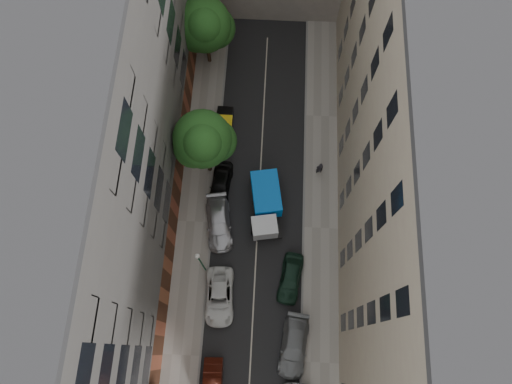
# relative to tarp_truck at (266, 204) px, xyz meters

# --- Properties ---
(ground) EXTENTS (120.00, 120.00, 0.00)m
(ground) POSITION_rel_tarp_truck_xyz_m (-0.60, -1.50, -1.44)
(ground) COLOR #4C4C49
(ground) RESTS_ON ground
(road_surface) EXTENTS (8.00, 44.00, 0.02)m
(road_surface) POSITION_rel_tarp_truck_xyz_m (-0.60, -1.50, -1.43)
(road_surface) COLOR black
(road_surface) RESTS_ON ground
(sidewalk_left) EXTENTS (3.00, 44.00, 0.15)m
(sidewalk_left) POSITION_rel_tarp_truck_xyz_m (-6.10, -1.50, -1.36)
(sidewalk_left) COLOR gray
(sidewalk_left) RESTS_ON ground
(sidewalk_right) EXTENTS (3.00, 44.00, 0.15)m
(sidewalk_right) POSITION_rel_tarp_truck_xyz_m (4.90, -1.50, -1.36)
(sidewalk_right) COLOR gray
(sidewalk_right) RESTS_ON ground
(building_left) EXTENTS (8.00, 44.00, 20.00)m
(building_left) POSITION_rel_tarp_truck_xyz_m (-11.60, -1.50, 8.56)
(building_left) COLOR #4C4947
(building_left) RESTS_ON ground
(building_right) EXTENTS (8.00, 44.00, 20.00)m
(building_right) POSITION_rel_tarp_truck_xyz_m (10.40, -1.50, 8.56)
(building_right) COLOR tan
(building_right) RESTS_ON ground
(tarp_truck) EXTENTS (3.12, 5.97, 2.61)m
(tarp_truck) POSITION_rel_tarp_truck_xyz_m (0.00, 0.00, 0.00)
(tarp_truck) COLOR black
(tarp_truck) RESTS_ON ground
(car_left_2) EXTENTS (2.53, 5.01, 1.36)m
(car_left_2) POSITION_rel_tarp_truck_xyz_m (-3.40, -7.88, -0.76)
(car_left_2) COLOR silver
(car_left_2) RESTS_ON ground
(car_left_3) EXTENTS (2.86, 5.38, 1.48)m
(car_left_3) POSITION_rel_tarp_truck_xyz_m (-3.93, -1.70, -0.70)
(car_left_3) COLOR #B9B9BE
(car_left_3) RESTS_ON ground
(car_left_4) EXTENTS (2.16, 4.50, 1.48)m
(car_left_4) POSITION_rel_tarp_truck_xyz_m (-4.05, 1.90, -0.70)
(car_left_4) COLOR black
(car_left_4) RESTS_ON ground
(car_left_5) EXTENTS (1.52, 4.27, 1.40)m
(car_left_5) POSITION_rel_tarp_truck_xyz_m (-4.20, 7.50, -0.74)
(car_left_5) COLOR black
(car_left_5) RESTS_ON ground
(car_right_1) EXTENTS (2.63, 5.24, 1.46)m
(car_right_1) POSITION_rel_tarp_truck_xyz_m (2.76, -11.38, -0.71)
(car_right_1) COLOR slate
(car_right_1) RESTS_ON ground
(car_right_2) EXTENTS (2.40, 4.54, 1.47)m
(car_right_2) POSITION_rel_tarp_truck_xyz_m (2.35, -6.10, -0.70)
(car_right_2) COLOR black
(car_right_2) RESTS_ON ground
(tree_mid) EXTENTS (5.01, 4.70, 8.82)m
(tree_mid) POSITION_rel_tarp_truck_xyz_m (-5.10, 3.39, 4.71)
(tree_mid) COLOR #382619
(tree_mid) RESTS_ON sidewalk_left
(tree_far) EXTENTS (5.21, 4.93, 7.79)m
(tree_far) POSITION_rel_tarp_truck_xyz_m (-6.14, 15.05, 3.81)
(tree_far) COLOR #382619
(tree_far) RESTS_ON sidewalk_left
(lamp_post) EXTENTS (0.36, 0.36, 5.91)m
(lamp_post) POSITION_rel_tarp_truck_xyz_m (-4.80, -5.66, 2.40)
(lamp_post) COLOR #185431
(lamp_post) RESTS_ON sidewalk_left
(pedestrian) EXTENTS (0.73, 0.56, 1.81)m
(pedestrian) POSITION_rel_tarp_truck_xyz_m (4.65, 3.72, -0.38)
(pedestrian) COLOR black
(pedestrian) RESTS_ON sidewalk_right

